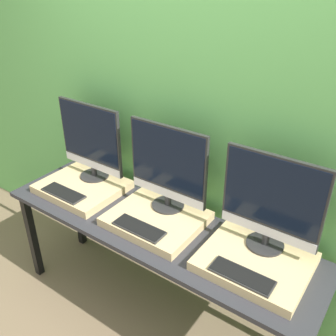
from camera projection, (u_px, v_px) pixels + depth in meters
wall_back at (188, 123)px, 2.26m from camera, size 8.00×0.04×2.60m
workbench at (154, 235)px, 2.30m from camera, size 2.06×0.58×0.76m
wooden_riser_left at (83, 187)px, 2.59m from camera, size 0.55×0.47×0.05m
monitor_left at (91, 140)px, 2.53m from camera, size 0.53×0.20×0.54m
keyboard_left at (63, 193)px, 2.46m from camera, size 0.32×0.12×0.01m
wooden_riser_center at (156, 219)px, 2.27m from camera, size 0.55×0.47×0.05m
monitor_center at (168, 166)px, 2.21m from camera, size 0.53×0.20×0.54m
keyboard_center at (139, 228)px, 2.13m from camera, size 0.32×0.12×0.01m
wooden_riser_right at (255, 261)px, 1.95m from camera, size 0.55×0.47×0.05m
monitor_right at (272, 201)px, 1.88m from camera, size 0.53×0.20×0.54m
keyboard_right at (242, 276)px, 1.81m from camera, size 0.32×0.12×0.01m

